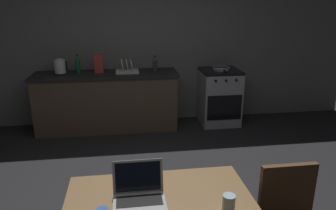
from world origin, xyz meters
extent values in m
cube|color=slate|center=(0.30, 2.62, 1.32)|extent=(6.40, 0.10, 2.65)
cube|color=#4C3D2D|center=(-0.59, 2.27, 0.42)|extent=(2.10, 0.60, 0.84)
cube|color=black|center=(-0.59, 2.27, 0.86)|extent=(2.16, 0.64, 0.04)
cube|color=gray|center=(1.19, 2.27, 0.42)|extent=(0.60, 0.60, 0.84)
cube|color=black|center=(1.19, 2.27, 0.86)|extent=(0.60, 0.60, 0.04)
cube|color=black|center=(1.19, 1.96, 0.35)|extent=(0.54, 0.01, 0.39)
cylinder|color=black|center=(1.03, 1.95, 0.78)|extent=(0.04, 0.02, 0.04)
cylinder|color=black|center=(1.19, 1.95, 0.78)|extent=(0.04, 0.02, 0.04)
cylinder|color=black|center=(1.35, 1.95, 0.78)|extent=(0.04, 0.02, 0.04)
cube|color=brown|center=(-0.14, -0.92, 0.71)|extent=(1.18, 0.87, 0.04)
cube|color=#4C331E|center=(0.71, -0.83, 0.70)|extent=(0.38, 0.04, 0.42)
cube|color=#99999E|center=(-0.26, -0.87, 0.74)|extent=(0.32, 0.22, 0.02)
cube|color=black|center=(-0.26, -0.86, 0.75)|extent=(0.28, 0.12, 0.00)
cube|color=#99999E|center=(-0.26, -0.74, 0.85)|extent=(0.32, 0.06, 0.21)
cube|color=black|center=(-0.26, -0.74, 0.85)|extent=(0.29, 0.04, 0.18)
cylinder|color=black|center=(-1.24, 2.27, 0.89)|extent=(0.17, 0.17, 0.02)
cylinder|color=silver|center=(-1.24, 2.27, 1.00)|extent=(0.16, 0.16, 0.20)
cylinder|color=silver|center=(-1.24, 2.27, 1.11)|extent=(0.10, 0.10, 0.02)
cube|color=black|center=(-1.15, 2.27, 1.01)|extent=(0.02, 0.02, 0.14)
cylinder|color=#2D2D33|center=(0.15, 2.22, 0.97)|extent=(0.07, 0.07, 0.17)
cone|color=#2D2D33|center=(0.15, 2.22, 1.09)|extent=(0.07, 0.07, 0.06)
cylinder|color=black|center=(0.15, 2.22, 1.13)|extent=(0.03, 0.03, 0.02)
cylinder|color=gray|center=(1.20, 2.25, 0.89)|extent=(0.26, 0.26, 0.01)
torus|color=gray|center=(1.20, 2.25, 0.92)|extent=(0.28, 0.28, 0.02)
cylinder|color=black|center=(1.20, 2.03, 0.90)|extent=(0.02, 0.18, 0.02)
cylinder|color=#99B7C6|center=(0.25, -1.02, 0.79)|extent=(0.08, 0.08, 0.12)
cube|color=#B2382D|center=(-0.69, 2.29, 1.02)|extent=(0.13, 0.05, 0.28)
cube|color=silver|center=(-0.27, 2.27, 0.90)|extent=(0.34, 0.26, 0.03)
cylinder|color=beige|center=(-0.34, 2.27, 1.00)|extent=(0.04, 0.18, 0.18)
cylinder|color=beige|center=(-0.27, 2.27, 1.00)|extent=(0.04, 0.18, 0.18)
cylinder|color=beige|center=(-0.20, 2.27, 1.00)|extent=(0.04, 0.18, 0.18)
cylinder|color=#19592D|center=(-1.00, 2.35, 0.98)|extent=(0.07, 0.07, 0.20)
cone|color=#19592D|center=(-1.00, 2.35, 1.11)|extent=(0.07, 0.07, 0.06)
cylinder|color=black|center=(-1.00, 2.35, 1.15)|extent=(0.03, 0.03, 0.02)
camera|label=1|loc=(-0.33, -2.55, 1.91)|focal=34.32mm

